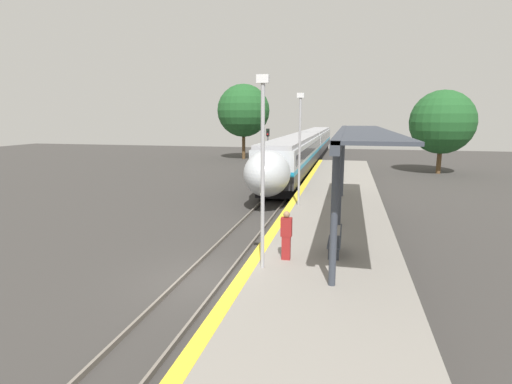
{
  "coord_description": "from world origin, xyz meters",
  "views": [
    {
      "loc": [
        4.68,
        -12.21,
        5.54
      ],
      "look_at": [
        0.56,
        5.61,
        2.09
      ],
      "focal_mm": 28.0,
      "sensor_mm": 36.0,
      "label": 1
    }
  ],
  "objects_px": {
    "platform_bench": "(337,241)",
    "lamppost_mid": "(300,143)",
    "railway_signal": "(268,148)",
    "train": "(307,147)",
    "person_waiting": "(286,235)",
    "lamppost_near": "(263,162)"
  },
  "relations": [
    {
      "from": "lamppost_mid",
      "to": "train",
      "type": "bearing_deg",
      "value": 94.93
    },
    {
      "from": "lamppost_near",
      "to": "platform_bench",
      "type": "bearing_deg",
      "value": 38.04
    },
    {
      "from": "train",
      "to": "railway_signal",
      "type": "bearing_deg",
      "value": -103.82
    },
    {
      "from": "lamppost_near",
      "to": "person_waiting",
      "type": "bearing_deg",
      "value": 55.37
    },
    {
      "from": "person_waiting",
      "to": "lamppost_mid",
      "type": "relative_size",
      "value": 0.28
    },
    {
      "from": "train",
      "to": "lamppost_mid",
      "type": "bearing_deg",
      "value": -85.07
    },
    {
      "from": "person_waiting",
      "to": "railway_signal",
      "type": "distance_m",
      "value": 24.06
    },
    {
      "from": "platform_bench",
      "to": "lamppost_mid",
      "type": "distance_m",
      "value": 8.27
    },
    {
      "from": "person_waiting",
      "to": "lamppost_near",
      "type": "height_order",
      "value": "lamppost_near"
    },
    {
      "from": "railway_signal",
      "to": "lamppost_near",
      "type": "distance_m",
      "value": 24.82
    },
    {
      "from": "railway_signal",
      "to": "lamppost_mid",
      "type": "bearing_deg",
      "value": -72.65
    },
    {
      "from": "train",
      "to": "lamppost_mid",
      "type": "distance_m",
      "value": 25.64
    },
    {
      "from": "platform_bench",
      "to": "railway_signal",
      "type": "height_order",
      "value": "railway_signal"
    },
    {
      "from": "lamppost_near",
      "to": "lamppost_mid",
      "type": "height_order",
      "value": "same"
    },
    {
      "from": "train",
      "to": "platform_bench",
      "type": "height_order",
      "value": "train"
    },
    {
      "from": "railway_signal",
      "to": "lamppost_near",
      "type": "xyz_separation_m",
      "value": [
        4.73,
        -24.33,
        1.47
      ]
    },
    {
      "from": "platform_bench",
      "to": "lamppost_mid",
      "type": "height_order",
      "value": "lamppost_mid"
    },
    {
      "from": "lamppost_mid",
      "to": "person_waiting",
      "type": "bearing_deg",
      "value": -85.78
    },
    {
      "from": "train",
      "to": "platform_bench",
      "type": "relative_size",
      "value": 32.79
    },
    {
      "from": "lamppost_near",
      "to": "railway_signal",
      "type": "bearing_deg",
      "value": 101.01
    },
    {
      "from": "platform_bench",
      "to": "person_waiting",
      "type": "distance_m",
      "value": 1.87
    },
    {
      "from": "person_waiting",
      "to": "railway_signal",
      "type": "height_order",
      "value": "railway_signal"
    }
  ]
}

